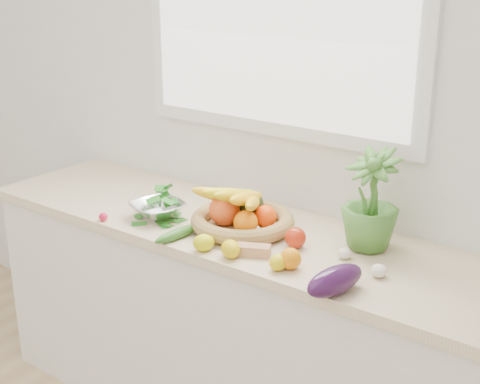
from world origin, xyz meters
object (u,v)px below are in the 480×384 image
Objects in this scene: eggplant at (335,280)px; fruit_basket at (242,215)px; apple at (295,238)px; cucumber at (178,234)px; potted_herb at (371,198)px; colander_with_spinach at (158,205)px.

fruit_basket reaches higher than eggplant.
eggplant is (0.28, -0.22, 0.01)m from apple.
cucumber is 0.72m from potted_herb.
fruit_basket is at bearing 58.54° from cucumber.
fruit_basket is at bearing -165.55° from potted_herb.
colander_with_spinach is at bearing -172.07° from apple.
eggplant is 0.41m from potted_herb.
eggplant is at bearing -24.81° from fruit_basket.
fruit_basket reaches higher than colander_with_spinach.
apple is 0.34× the size of eggplant.
fruit_basket reaches higher than cucumber.
fruit_basket is at bearing 173.91° from apple.
colander_with_spinach is at bearing 151.90° from cucumber.
potted_herb is at bearing 100.91° from eggplant.
cucumber is 0.88× the size of colander_with_spinach.
cucumber is (-0.39, -0.19, -0.02)m from apple.
potted_herb reaches higher than eggplant.
eggplant is 1.04× the size of cucumber.
potted_herb is (0.21, 0.15, 0.15)m from apple.
potted_herb is 0.79× the size of fruit_basket.
colander_with_spinach is (-0.81, -0.23, -0.14)m from potted_herb.
colander_with_spinach reaches higher than eggplant.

